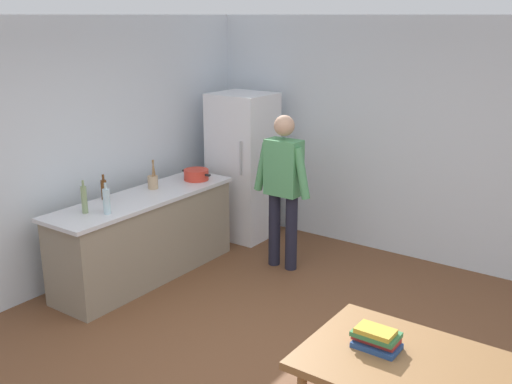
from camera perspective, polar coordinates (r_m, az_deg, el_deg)
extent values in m
plane|color=brown|center=(4.86, -0.01, -17.02)|extent=(14.00, 14.00, 0.00)
cube|color=silver|center=(6.85, 14.73, 4.81)|extent=(6.40, 0.12, 2.70)
cube|color=silver|center=(6.20, -18.91, 3.24)|extent=(0.12, 5.60, 2.70)
cube|color=gray|center=(6.38, -10.59, -4.40)|extent=(0.60, 2.12, 0.86)
cube|color=silver|center=(6.24, -10.81, -0.54)|extent=(0.64, 2.20, 0.04)
cube|color=white|center=(7.32, -1.27, 2.49)|extent=(0.70, 0.64, 1.80)
cylinder|color=#B2B2B7|center=(6.88, -1.49, 3.28)|extent=(0.02, 0.02, 0.40)
cylinder|color=#1E1E2D|center=(6.57, 1.79, -3.57)|extent=(0.13, 0.13, 0.84)
cylinder|color=#1E1E2D|center=(6.46, 3.42, -3.96)|extent=(0.13, 0.13, 0.84)
cube|color=#519960|center=(6.30, 2.68, 2.38)|extent=(0.38, 0.22, 0.60)
sphere|color=tan|center=(6.21, 2.74, 6.41)|extent=(0.22, 0.22, 0.22)
cylinder|color=#519960|center=(6.41, 0.61, 2.45)|extent=(0.20, 0.09, 0.55)
cylinder|color=#519960|center=(6.15, 4.44, 1.78)|extent=(0.20, 0.09, 0.55)
cube|color=olive|center=(3.71, 15.76, -16.15)|extent=(1.40, 0.90, 0.05)
cylinder|color=olive|center=(4.37, 9.33, -16.07)|extent=(0.06, 0.06, 0.70)
cylinder|color=red|center=(6.74, -5.78, 1.68)|extent=(0.28, 0.28, 0.12)
cube|color=black|center=(6.84, -6.86, 2.05)|extent=(0.06, 0.03, 0.02)
cube|color=black|center=(6.63, -4.67, 1.63)|extent=(0.06, 0.03, 0.02)
cylinder|color=tan|center=(6.46, -9.91, 0.93)|extent=(0.11, 0.11, 0.14)
cylinder|color=olive|center=(6.41, -9.81, 2.12)|extent=(0.02, 0.05, 0.22)
cylinder|color=olive|center=(6.40, -9.90, 2.09)|extent=(0.02, 0.04, 0.22)
cylinder|color=#5B3314|center=(6.18, -14.44, 0.21)|extent=(0.06, 0.06, 0.20)
cylinder|color=#5B3314|center=(6.14, -14.52, 1.37)|extent=(0.02, 0.02, 0.06)
cylinder|color=gray|center=(5.79, -16.22, -0.72)|extent=(0.06, 0.06, 0.26)
cylinder|color=gray|center=(5.75, -16.34, 0.80)|extent=(0.02, 0.02, 0.06)
cylinder|color=silver|center=(5.72, -14.20, -0.89)|extent=(0.07, 0.07, 0.24)
cylinder|color=silver|center=(5.67, -14.30, 0.55)|extent=(0.03, 0.03, 0.06)
cube|color=#284C8E|center=(3.79, 11.54, -14.28)|extent=(0.28, 0.18, 0.03)
cube|color=#B22D28|center=(3.80, 11.51, -13.63)|extent=(0.27, 0.14, 0.04)
cube|color=#387A47|center=(3.77, 11.51, -13.28)|extent=(0.27, 0.18, 0.03)
cube|color=gold|center=(3.74, 11.45, -13.00)|extent=(0.23, 0.14, 0.03)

